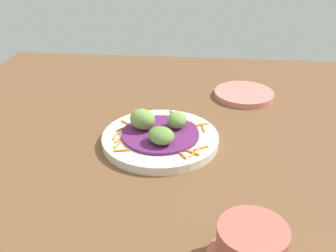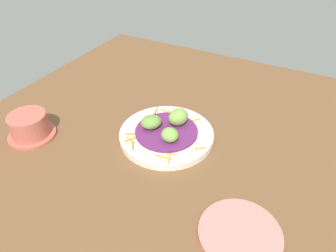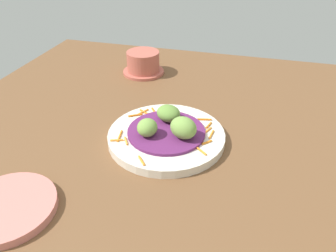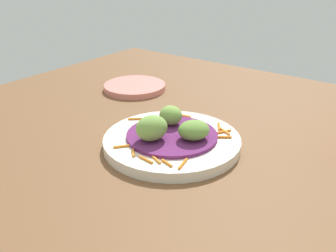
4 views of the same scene
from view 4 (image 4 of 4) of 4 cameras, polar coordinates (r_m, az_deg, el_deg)
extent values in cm
cube|color=brown|center=(67.84, -0.82, -3.78)|extent=(110.00, 110.00, 2.00)
cylinder|color=silver|center=(66.83, 0.60, -2.38)|extent=(24.33, 24.33, 1.83)
cylinder|color=#60235B|center=(66.28, 0.60, -1.44)|extent=(16.13, 16.13, 0.63)
cylinder|color=orange|center=(73.49, -4.98, 1.10)|extent=(2.09, 2.38, 0.40)
cylinder|color=orange|center=(58.06, -0.16, -5.64)|extent=(1.04, 2.44, 0.40)
cylinder|color=orange|center=(59.09, -3.38, -5.10)|extent=(0.75, 2.94, 0.40)
cylinder|color=orange|center=(63.35, -6.89, -3.06)|extent=(2.67, 2.35, 0.40)
cylinder|color=orange|center=(70.66, 7.75, -0.05)|extent=(2.93, 2.03, 0.40)
cylinder|color=orange|center=(59.02, -1.78, -5.10)|extent=(1.36, 2.48, 0.40)
cylinder|color=orange|center=(68.62, 8.39, -0.87)|extent=(2.91, 1.93, 0.40)
cylinder|color=orange|center=(61.39, -5.62, -3.96)|extent=(1.88, 1.90, 0.40)
cylinder|color=orange|center=(66.69, 8.59, -1.67)|extent=(1.70, 2.23, 0.40)
cylinder|color=orange|center=(74.90, 2.13, 1.65)|extent=(1.00, 3.81, 0.40)
cylinder|color=orange|center=(75.70, 1.22, 1.92)|extent=(2.57, 1.25, 0.40)
cylinder|color=orange|center=(74.16, 0.49, 1.42)|extent=(1.68, 2.39, 0.40)
cylinder|color=orange|center=(57.93, 2.28, -5.73)|extent=(3.16, 1.08, 0.40)
cylinder|color=orange|center=(68.92, 8.58, -0.76)|extent=(1.85, 2.92, 0.40)
ellipsoid|color=#759E47|center=(69.18, 0.42, 1.63)|extent=(4.17, 4.42, 3.56)
ellipsoid|color=#759E47|center=(63.24, -2.54, -0.30)|extent=(6.93, 6.39, 4.38)
ellipsoid|color=olive|center=(63.86, 3.94, -0.62)|extent=(7.19, 7.00, 3.27)
cylinder|color=tan|center=(95.52, -5.08, 5.93)|extent=(15.43, 15.43, 1.45)
camera|label=1|loc=(0.68, 75.14, 17.24)|focal=42.56mm
camera|label=2|loc=(1.22, 5.38, 33.68)|focal=32.59mm
camera|label=3|loc=(0.95, -36.91, 25.53)|focal=34.85mm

